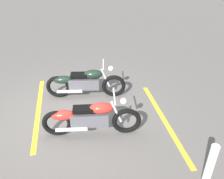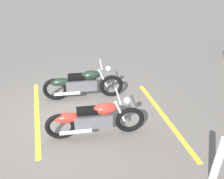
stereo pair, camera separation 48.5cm
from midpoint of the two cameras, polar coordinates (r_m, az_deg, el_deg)
ground_plane at (r=6.27m, az=-8.01°, el=-6.08°), size 60.00×60.00×0.00m
motorcycle_bright_foreground at (r=5.37m, az=-2.86°, el=-6.80°), size 2.23×0.62×1.04m
motorcycle_dark_foreground at (r=6.71m, az=-4.68°, el=1.61°), size 2.22×0.63×1.04m
bollard_post at (r=4.69m, az=24.98°, el=-16.67°), size 0.14×0.14×1.03m
parking_stripe_near at (r=6.59m, az=-15.05°, el=-4.84°), size 0.15×3.20×0.01m
parking_stripe_mid at (r=6.24m, az=14.47°, el=-7.05°), size 0.15×3.20×0.01m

